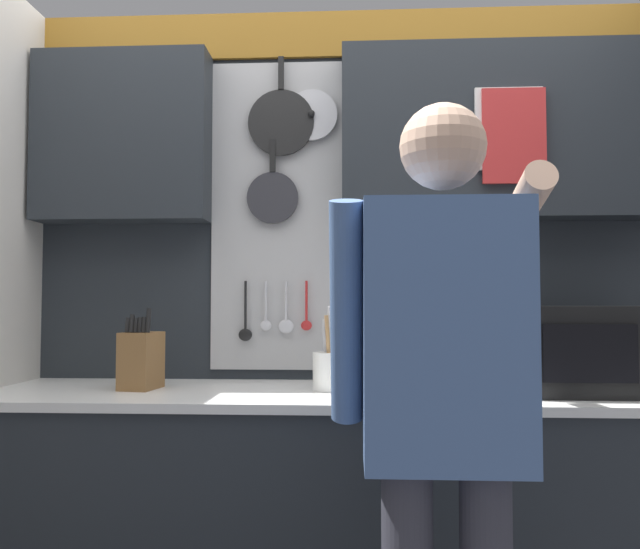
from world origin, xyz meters
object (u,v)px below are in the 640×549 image
person (444,390)px  microwave (587,349)px  knife_block (141,360)px  utensil_crock (330,369)px

person → microwave: bearing=49.5°
microwave → person: 0.89m
knife_block → utensil_crock: utensil_crock is taller
knife_block → person: size_ratio=0.17×
knife_block → person: bearing=-35.1°
microwave → knife_block: microwave is taller
microwave → utensil_crock: bearing=179.9°
knife_block → microwave: bearing=-0.0°
knife_block → utensil_crock: size_ratio=0.98×
microwave → utensil_crock: same height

